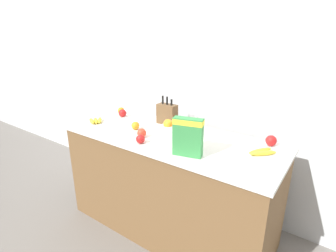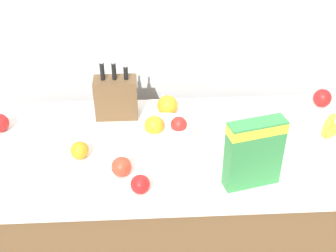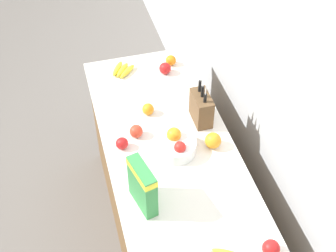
{
  "view_description": "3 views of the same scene",
  "coord_description": "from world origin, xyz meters",
  "px_view_note": "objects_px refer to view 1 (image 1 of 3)",
  "views": [
    {
      "loc": [
        1.11,
        -1.6,
        1.67
      ],
      "look_at": [
        0.02,
        -0.04,
        0.99
      ],
      "focal_mm": 28.0,
      "sensor_mm": 36.0,
      "label": 1
    },
    {
      "loc": [
        -0.05,
        -1.45,
        2.02
      ],
      "look_at": [
        0.02,
        -0.05,
        1.02
      ],
      "focal_mm": 50.0,
      "sensor_mm": 36.0,
      "label": 2
    },
    {
      "loc": [
        1.64,
        -0.46,
        2.76
      ],
      "look_at": [
        -0.07,
        0.0,
        1.01
      ],
      "focal_mm": 50.0,
      "sensor_mm": 36.0,
      "label": 3
    }
  ],
  "objects_px": {
    "cereal_box": "(188,135)",
    "orange_front_center": "(188,123)",
    "banana_bunch_right": "(262,152)",
    "orange_mid_right": "(121,111)",
    "apple_middle": "(140,139)",
    "apple_rightmost": "(271,141)",
    "fruit_bowl": "(173,130)",
    "banana_bunch_left": "(96,121)",
    "knife_block": "(167,114)",
    "apple_near_bananas": "(142,133)",
    "apple_by_knife_block": "(122,113)",
    "orange_mid_left": "(135,126)"
  },
  "relations": [
    {
      "from": "cereal_box",
      "to": "banana_bunch_right",
      "type": "relative_size",
      "value": 1.38
    },
    {
      "from": "apple_by_knife_block",
      "to": "orange_mid_left",
      "type": "xyz_separation_m",
      "value": [
        0.34,
        -0.19,
        -0.0
      ]
    },
    {
      "from": "apple_near_bananas",
      "to": "apple_rightmost",
      "type": "xyz_separation_m",
      "value": [
        0.87,
        0.42,
        0.0
      ]
    },
    {
      "from": "banana_bunch_right",
      "to": "apple_middle",
      "type": "bearing_deg",
      "value": -157.39
    },
    {
      "from": "apple_by_knife_block",
      "to": "orange_mid_left",
      "type": "height_order",
      "value": "apple_by_knife_block"
    },
    {
      "from": "apple_rightmost",
      "to": "apple_middle",
      "type": "bearing_deg",
      "value": -147.54
    },
    {
      "from": "banana_bunch_right",
      "to": "orange_mid_right",
      "type": "height_order",
      "value": "orange_mid_right"
    },
    {
      "from": "banana_bunch_right",
      "to": "apple_middle",
      "type": "relative_size",
      "value": 2.78
    },
    {
      "from": "apple_by_knife_block",
      "to": "orange_front_center",
      "type": "height_order",
      "value": "orange_front_center"
    },
    {
      "from": "fruit_bowl",
      "to": "banana_bunch_left",
      "type": "relative_size",
      "value": 1.16
    },
    {
      "from": "banana_bunch_right",
      "to": "orange_mid_left",
      "type": "height_order",
      "value": "orange_mid_left"
    },
    {
      "from": "orange_front_center",
      "to": "orange_mid_left",
      "type": "bearing_deg",
      "value": -141.25
    },
    {
      "from": "knife_block",
      "to": "cereal_box",
      "type": "distance_m",
      "value": 0.67
    },
    {
      "from": "banana_bunch_left",
      "to": "cereal_box",
      "type": "bearing_deg",
      "value": -5.66
    },
    {
      "from": "knife_block",
      "to": "banana_bunch_right",
      "type": "xyz_separation_m",
      "value": [
        0.89,
        -0.15,
        -0.07
      ]
    },
    {
      "from": "cereal_box",
      "to": "apple_middle",
      "type": "bearing_deg",
      "value": 170.26
    },
    {
      "from": "apple_middle",
      "to": "apple_rightmost",
      "type": "xyz_separation_m",
      "value": [
        0.8,
        0.51,
        0.01
      ]
    },
    {
      "from": "apple_near_bananas",
      "to": "apple_rightmost",
      "type": "relative_size",
      "value": 0.93
    },
    {
      "from": "knife_block",
      "to": "cereal_box",
      "type": "relative_size",
      "value": 1.11
    },
    {
      "from": "cereal_box",
      "to": "fruit_bowl",
      "type": "distance_m",
      "value": 0.39
    },
    {
      "from": "fruit_bowl",
      "to": "apple_near_bananas",
      "type": "height_order",
      "value": "fruit_bowl"
    },
    {
      "from": "orange_front_center",
      "to": "orange_mid_right",
      "type": "bearing_deg",
      "value": -178.21
    },
    {
      "from": "apple_near_bananas",
      "to": "knife_block",
      "type": "bearing_deg",
      "value": 94.61
    },
    {
      "from": "apple_middle",
      "to": "orange_mid_right",
      "type": "height_order",
      "value": "same"
    },
    {
      "from": "knife_block",
      "to": "banana_bunch_left",
      "type": "xyz_separation_m",
      "value": [
        -0.55,
        -0.35,
        -0.08
      ]
    },
    {
      "from": "banana_bunch_left",
      "to": "banana_bunch_right",
      "type": "bearing_deg",
      "value": 7.84
    },
    {
      "from": "apple_rightmost",
      "to": "orange_mid_left",
      "type": "bearing_deg",
      "value": -163.22
    },
    {
      "from": "orange_mid_left",
      "to": "apple_by_knife_block",
      "type": "bearing_deg",
      "value": 150.47
    },
    {
      "from": "banana_bunch_left",
      "to": "apple_rightmost",
      "type": "relative_size",
      "value": 2.35
    },
    {
      "from": "knife_block",
      "to": "fruit_bowl",
      "type": "bearing_deg",
      "value": -45.82
    },
    {
      "from": "cereal_box",
      "to": "orange_mid_right",
      "type": "height_order",
      "value": "cereal_box"
    },
    {
      "from": "apple_by_knife_block",
      "to": "apple_rightmost",
      "type": "bearing_deg",
      "value": 4.86
    },
    {
      "from": "cereal_box",
      "to": "orange_front_center",
      "type": "relative_size",
      "value": 2.93
    },
    {
      "from": "knife_block",
      "to": "orange_mid_right",
      "type": "bearing_deg",
      "value": -177.26
    },
    {
      "from": "apple_middle",
      "to": "orange_mid_right",
      "type": "xyz_separation_m",
      "value": [
        -0.65,
        0.45,
        0.0
      ]
    },
    {
      "from": "cereal_box",
      "to": "orange_mid_right",
      "type": "xyz_separation_m",
      "value": [
        -1.04,
        0.43,
        -0.11
      ]
    },
    {
      "from": "fruit_bowl",
      "to": "apple_near_bananas",
      "type": "xyz_separation_m",
      "value": [
        -0.17,
        -0.18,
        -0.01
      ]
    },
    {
      "from": "knife_block",
      "to": "orange_mid_right",
      "type": "relative_size",
      "value": 4.24
    },
    {
      "from": "banana_bunch_left",
      "to": "apple_rightmost",
      "type": "height_order",
      "value": "apple_rightmost"
    },
    {
      "from": "orange_mid_right",
      "to": "knife_block",
      "type": "bearing_deg",
      "value": 2.74
    },
    {
      "from": "cereal_box",
      "to": "orange_front_center",
      "type": "bearing_deg",
      "value": 107.29
    },
    {
      "from": "cereal_box",
      "to": "orange_front_center",
      "type": "xyz_separation_m",
      "value": [
        -0.27,
        0.45,
        -0.1
      ]
    },
    {
      "from": "banana_bunch_right",
      "to": "orange_mid_left",
      "type": "xyz_separation_m",
      "value": [
        -1.02,
        -0.13,
        0.02
      ]
    },
    {
      "from": "apple_rightmost",
      "to": "orange_front_center",
      "type": "xyz_separation_m",
      "value": [
        -0.68,
        -0.03,
        0.0
      ]
    },
    {
      "from": "banana_bunch_right",
      "to": "apple_near_bananas",
      "type": "relative_size",
      "value": 2.57
    },
    {
      "from": "apple_rightmost",
      "to": "orange_mid_left",
      "type": "relative_size",
      "value": 1.15
    },
    {
      "from": "apple_rightmost",
      "to": "orange_front_center",
      "type": "height_order",
      "value": "orange_front_center"
    },
    {
      "from": "fruit_bowl",
      "to": "apple_by_knife_block",
      "type": "xyz_separation_m",
      "value": [
        -0.67,
        0.12,
        -0.01
      ]
    },
    {
      "from": "banana_bunch_right",
      "to": "orange_front_center",
      "type": "height_order",
      "value": "orange_front_center"
    },
    {
      "from": "orange_mid_left",
      "to": "orange_mid_right",
      "type": "bearing_deg",
      "value": 148.83
    }
  ]
}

